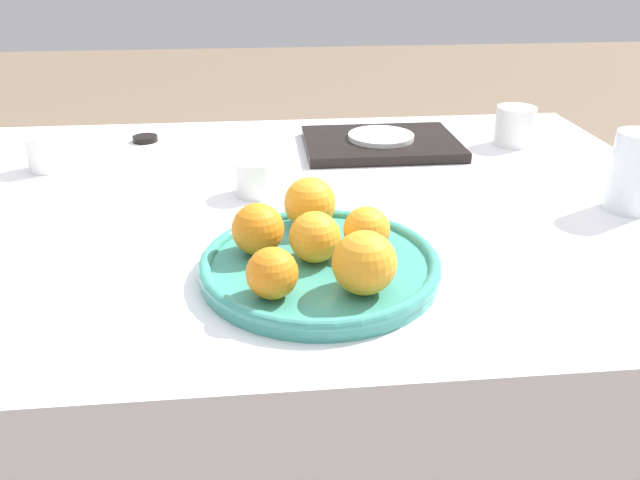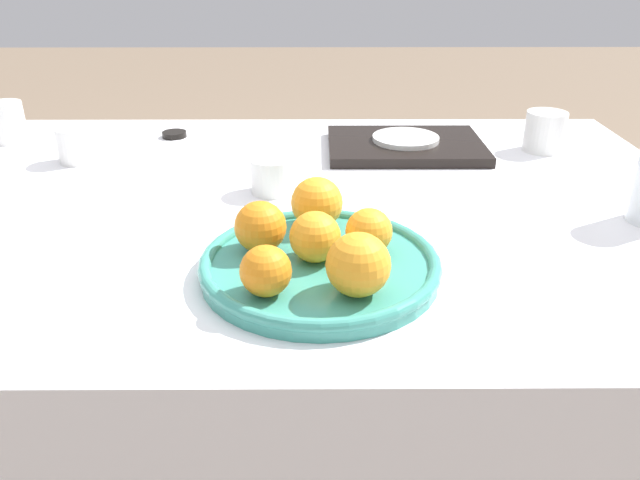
% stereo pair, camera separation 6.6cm
% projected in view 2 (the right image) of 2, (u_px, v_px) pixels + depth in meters
% --- Properties ---
extents(table, '(1.53, 0.98, 0.71)m').
position_uv_depth(table, '(265.00, 367.00, 1.21)').
color(table, white).
rests_on(table, ground_plane).
extents(fruit_platter, '(0.31, 0.31, 0.03)m').
position_uv_depth(fruit_platter, '(320.00, 265.00, 0.81)').
color(fruit_platter, teal).
rests_on(fruit_platter, table).
extents(orange_0, '(0.06, 0.06, 0.06)m').
position_uv_depth(orange_0, '(369.00, 231.00, 0.81)').
color(orange_0, orange).
rests_on(orange_0, fruit_platter).
extents(orange_1, '(0.07, 0.07, 0.07)m').
position_uv_depth(orange_1, '(315.00, 237.00, 0.80)').
color(orange_1, orange).
rests_on(orange_1, fruit_platter).
extents(orange_2, '(0.08, 0.08, 0.08)m').
position_uv_depth(orange_2, '(358.00, 265.00, 0.72)').
color(orange_2, orange).
rests_on(orange_2, fruit_platter).
extents(orange_3, '(0.06, 0.06, 0.06)m').
position_uv_depth(orange_3, '(266.00, 271.00, 0.72)').
color(orange_3, orange).
rests_on(orange_3, fruit_platter).
extents(orange_4, '(0.07, 0.07, 0.07)m').
position_uv_depth(orange_4, '(317.00, 203.00, 0.89)').
color(orange_4, orange).
rests_on(orange_4, fruit_platter).
extents(orange_5, '(0.07, 0.07, 0.07)m').
position_uv_depth(orange_5, '(260.00, 227.00, 0.82)').
color(orange_5, orange).
rests_on(orange_5, fruit_platter).
extents(serving_tray, '(0.31, 0.23, 0.02)m').
position_uv_depth(serving_tray, '(405.00, 146.00, 1.28)').
color(serving_tray, black).
rests_on(serving_tray, table).
extents(side_plate, '(0.14, 0.14, 0.01)m').
position_uv_depth(side_plate, '(406.00, 138.00, 1.27)').
color(side_plate, silver).
rests_on(side_plate, serving_tray).
extents(cup_0, '(0.07, 0.07, 0.07)m').
position_uv_depth(cup_0, '(76.00, 145.00, 1.20)').
color(cup_0, white).
rests_on(cup_0, table).
extents(cup_1, '(0.07, 0.07, 0.06)m').
position_uv_depth(cup_1, '(272.00, 176.00, 1.06)').
color(cup_1, white).
rests_on(cup_1, table).
extents(cup_2, '(0.07, 0.07, 0.08)m').
position_uv_depth(cup_2, '(7.00, 122.00, 1.32)').
color(cup_2, white).
rests_on(cup_2, table).
extents(cup_3, '(0.08, 0.08, 0.08)m').
position_uv_depth(cup_3, '(545.00, 131.00, 1.26)').
color(cup_3, white).
rests_on(cup_3, table).
extents(soy_dish, '(0.05, 0.05, 0.01)m').
position_uv_depth(soy_dish, '(174.00, 134.00, 1.36)').
color(soy_dish, black).
rests_on(soy_dish, table).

